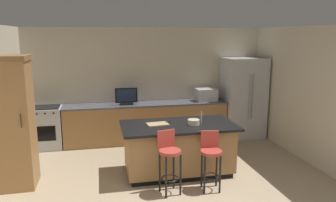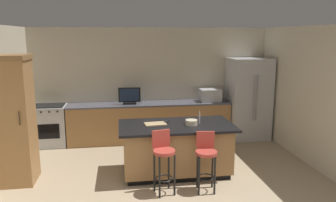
% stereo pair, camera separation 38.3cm
% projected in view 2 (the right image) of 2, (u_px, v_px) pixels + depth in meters
% --- Properties ---
extents(wall_back, '(6.09, 0.12, 2.63)m').
position_uv_depth(wall_back, '(152.00, 83.00, 7.87)').
color(wall_back, beige).
rests_on(wall_back, ground_plane).
extents(wall_right, '(0.12, 4.79, 2.63)m').
position_uv_depth(wall_right, '(314.00, 97.00, 6.16)').
color(wall_right, beige).
rests_on(wall_right, ground_plane).
extents(counter_back, '(3.76, 0.62, 0.91)m').
position_uv_depth(counter_back, '(150.00, 122.00, 7.66)').
color(counter_back, '#9E7042').
rests_on(counter_back, ground_plane).
extents(kitchen_island, '(2.01, 1.06, 0.91)m').
position_uv_depth(kitchen_island, '(176.00, 148.00, 5.83)').
color(kitchen_island, black).
rests_on(kitchen_island, ground_plane).
extents(refrigerator, '(0.94, 0.81, 1.92)m').
position_uv_depth(refrigerator, '(248.00, 99.00, 7.82)').
color(refrigerator, '#B7BABF').
rests_on(refrigerator, ground_plane).
extents(range_oven, '(0.76, 0.63, 0.93)m').
position_uv_depth(range_oven, '(49.00, 126.00, 7.33)').
color(range_oven, '#B7BABF').
rests_on(range_oven, ground_plane).
extents(cabinet_tower, '(0.56, 0.65, 2.15)m').
position_uv_depth(cabinet_tower, '(15.00, 118.00, 5.37)').
color(cabinet_tower, '#9E7042').
rests_on(cabinet_tower, ground_plane).
extents(microwave, '(0.48, 0.36, 0.29)m').
position_uv_depth(microwave, '(210.00, 95.00, 7.75)').
color(microwave, '#B7BABF').
rests_on(microwave, counter_back).
extents(tv_monitor, '(0.50, 0.16, 0.38)m').
position_uv_depth(tv_monitor, '(129.00, 97.00, 7.42)').
color(tv_monitor, black).
rests_on(tv_monitor, counter_back).
extents(sink_faucet_back, '(0.02, 0.02, 0.24)m').
position_uv_depth(sink_faucet_back, '(143.00, 97.00, 7.62)').
color(sink_faucet_back, '#B2B2B7').
rests_on(sink_faucet_back, counter_back).
extents(sink_faucet_island, '(0.02, 0.02, 0.22)m').
position_uv_depth(sink_faucet_island, '(200.00, 118.00, 5.78)').
color(sink_faucet_island, '#B2B2B7').
rests_on(sink_faucet_island, kitchen_island).
extents(bar_stool_left, '(0.35, 0.37, 0.99)m').
position_uv_depth(bar_stool_left, '(164.00, 156.00, 5.07)').
color(bar_stool_left, '#B23D33').
rests_on(bar_stool_left, ground_plane).
extents(bar_stool_right, '(0.34, 0.36, 0.94)m').
position_uv_depth(bar_stool_right, '(206.00, 157.00, 5.16)').
color(bar_stool_right, '#B23D33').
rests_on(bar_stool_right, ground_plane).
extents(fruit_bowl, '(0.21, 0.21, 0.09)m').
position_uv_depth(fruit_bowl, '(191.00, 122.00, 5.71)').
color(fruit_bowl, beige).
rests_on(fruit_bowl, kitchen_island).
extents(tv_remote, '(0.13, 0.16, 0.02)m').
position_uv_depth(tv_remote, '(166.00, 122.00, 5.90)').
color(tv_remote, black).
rests_on(tv_remote, kitchen_island).
extents(cutting_board, '(0.39, 0.28, 0.02)m').
position_uv_depth(cutting_board, '(155.00, 124.00, 5.75)').
color(cutting_board, tan).
rests_on(cutting_board, kitchen_island).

